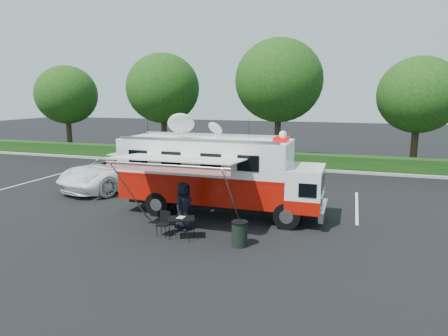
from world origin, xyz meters
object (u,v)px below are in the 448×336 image
Objects in this scene: folding_table at (182,219)px; trash_bin at (240,234)px; white_suv at (120,187)px; command_truck at (219,174)px.

folding_table is 1.26× the size of trash_bin.
white_suv is at bearing 143.75° from trash_bin.
trash_bin is (1.82, -3.21, -1.32)m from command_truck.
command_truck is 1.28× the size of white_suv.
trash_bin is at bearing -18.45° from white_suv.
trash_bin is (8.58, -6.29, 0.43)m from white_suv.
white_suv is (-6.76, 3.08, -1.75)m from command_truck.
white_suv reaches higher than folding_table.
trash_bin is at bearing -60.47° from command_truck.
command_truck reaches higher than trash_bin.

